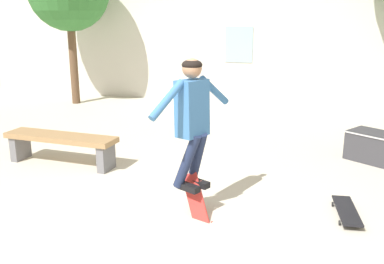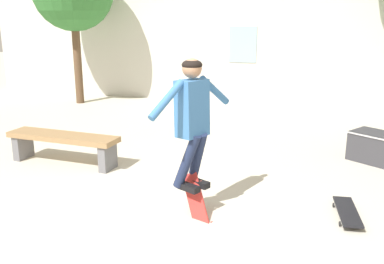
{
  "view_description": "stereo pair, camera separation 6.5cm",
  "coord_description": "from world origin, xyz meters",
  "px_view_note": "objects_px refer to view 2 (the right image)",
  "views": [
    {
      "loc": [
        1.66,
        -3.47,
        2.18
      ],
      "look_at": [
        0.4,
        0.88,
        0.97
      ],
      "focal_mm": 40.0,
      "sensor_mm": 36.0,
      "label": 1
    },
    {
      "loc": [
        1.72,
        -3.45,
        2.18
      ],
      "look_at": [
        0.4,
        0.88,
        0.97
      ],
      "focal_mm": 40.0,
      "sensor_mm": 36.0,
      "label": 2
    }
  ],
  "objects_px": {
    "skater": "(192,113)",
    "park_bench": "(63,142)",
    "skateboard_flipping": "(197,206)",
    "skateboard_resting": "(347,211)"
  },
  "relations": [
    {
      "from": "skater",
      "to": "skateboard_resting",
      "type": "xyz_separation_m",
      "value": [
        1.71,
        0.41,
        -1.11
      ]
    },
    {
      "from": "skateboard_flipping",
      "to": "skateboard_resting",
      "type": "xyz_separation_m",
      "value": [
        1.63,
        0.49,
        -0.07
      ]
    },
    {
      "from": "park_bench",
      "to": "skateboard_flipping",
      "type": "bearing_deg",
      "value": -21.75
    },
    {
      "from": "skater",
      "to": "skateboard_resting",
      "type": "bearing_deg",
      "value": 39.2
    },
    {
      "from": "park_bench",
      "to": "skateboard_flipping",
      "type": "distance_m",
      "value": 2.74
    },
    {
      "from": "skateboard_flipping",
      "to": "skateboard_resting",
      "type": "distance_m",
      "value": 1.7
    },
    {
      "from": "park_bench",
      "to": "skater",
      "type": "height_order",
      "value": "skater"
    },
    {
      "from": "skater",
      "to": "park_bench",
      "type": "bearing_deg",
      "value": -178.75
    },
    {
      "from": "skateboard_flipping",
      "to": "skateboard_resting",
      "type": "bearing_deg",
      "value": 66.46
    },
    {
      "from": "skateboard_resting",
      "to": "skater",
      "type": "bearing_deg",
      "value": 96.63
    }
  ]
}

